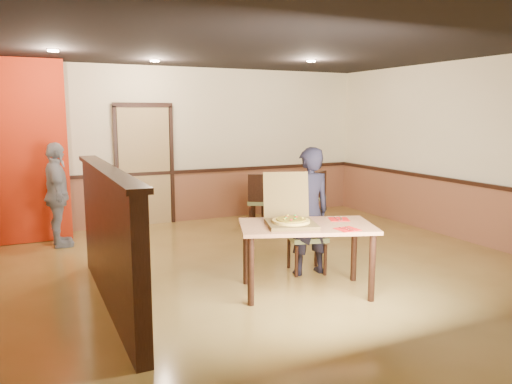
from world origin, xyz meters
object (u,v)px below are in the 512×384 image
diner_chair (305,232)px  condiment (266,178)px  diner (309,211)px  passerby (57,195)px  pizza_box (290,218)px  side_chair_right (311,196)px  side_chair_left (262,199)px  main_table (306,234)px  side_table (271,191)px

diner_chair → condiment: bearing=87.5°
diner → passerby: size_ratio=1.01×
diner → pizza_box: diner is taller
side_chair_right → pizza_box: pizza_box is taller
side_chair_left → diner: 2.40m
main_table → pizza_box: pizza_box is taller
side_chair_right → main_table: bearing=29.3°
diner_chair → condiment: diner_chair is taller
main_table → condiment: condiment is taller
side_table → main_table: bearing=-111.1°
side_chair_right → side_table: bearing=-80.0°
side_chair_left → main_table: bearing=101.7°
pizza_box → diner_chair: bearing=65.0°
pizza_box → condiment: (1.44, 3.53, -0.05)m
main_table → diner: 0.67m
side_chair_left → side_table: size_ratio=1.33×
side_table → pizza_box: 3.77m
side_chair_left → condiment: bearing=-91.7°
diner → condiment: diner is taller
passerby → diner_chair: bearing=-133.9°
side_chair_left → side_chair_right: bearing=-151.5°
side_table → passerby: (-3.69, -0.26, 0.23)m
diner_chair → passerby: (-2.75, 2.55, 0.29)m
diner_chair → side_chair_left: side_chair_left is taller
side_chair_right → diner: size_ratio=0.61×
side_table → pizza_box: size_ratio=1.00×
condiment → diner: bearing=-106.7°
passerby → side_chair_right: bearing=-95.9°
diner_chair → pizza_box: size_ratio=1.21×
diner_chair → side_table: (0.95, 2.81, 0.06)m
side_table → diner_chair: bearing=-108.6°
side_chair_left → side_table: 0.78m
side_chair_right → side_chair_left: bearing=-28.3°
diner_chair → diner: size_ratio=0.57×
pizza_box → main_table: bearing=-4.3°
main_table → side_chair_left: size_ratio=1.67×
main_table → diner: size_ratio=1.04×
side_table → condiment: bearing=128.9°
side_chair_right → condiment: 0.94m
side_chair_left → pizza_box: 3.02m
condiment → pizza_box: bearing=-112.3°
passerby → side_chair_left: bearing=-97.3°
side_table → diner: (-0.99, -2.95, 0.24)m
diner → diner_chair: bearing=-104.1°
pizza_box → condiment: bearing=85.3°
side_chair_left → pizza_box: size_ratio=1.33×
diner_chair → pizza_box: pizza_box is taller
diner_chair → main_table: bearing=-106.1°
diner_chair → diner: 0.33m
passerby → pizza_box: size_ratio=2.11×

